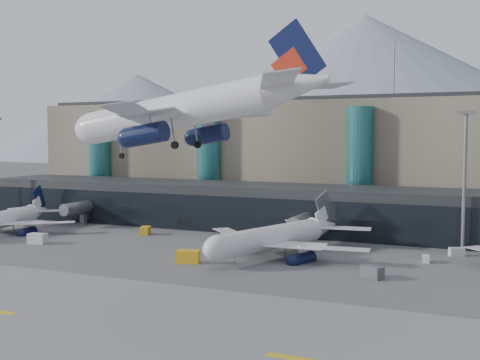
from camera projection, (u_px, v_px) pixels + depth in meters
name	position (u px, v px, depth m)	size (l,w,h in m)	color
ground	(194.00, 298.00, 78.36)	(900.00, 900.00, 0.00)	#515154
runway_strip	(129.00, 332.00, 64.66)	(400.00, 40.00, 0.04)	slate
runway_markings	(129.00, 332.00, 64.66)	(128.00, 1.00, 0.02)	gold
concourse	(319.00, 210.00, 130.69)	(170.00, 27.00, 10.00)	black
terminal_main	(266.00, 156.00, 169.40)	(130.00, 30.00, 31.00)	gray
teal_towers	(280.00, 164.00, 150.89)	(116.40, 19.40, 46.00)	#266A6C
mountain_ridge	(474.00, 100.00, 415.42)	(910.00, 400.00, 110.00)	gray
lightmast_mid	(465.00, 173.00, 109.05)	(3.00, 1.20, 25.60)	slate
hero_jet	(199.00, 99.00, 70.08)	(35.86, 36.53, 11.78)	white
jet_parked_left	(10.00, 213.00, 132.96)	(32.36, 32.77, 10.58)	white
jet_parked_mid	(283.00, 229.00, 107.33)	(34.89, 37.00, 11.89)	white
veh_a	(38.00, 239.00, 117.80)	(3.56, 2.00, 2.00)	silver
veh_b	(145.00, 231.00, 128.55)	(2.96, 1.82, 1.71)	gold
veh_c	(372.00, 272.00, 89.24)	(3.31, 1.75, 1.84)	#4D4D52
veh_d	(457.00, 252.00, 105.71)	(2.57, 1.38, 1.47)	silver
veh_g	(426.00, 259.00, 100.34)	(2.09, 1.22, 1.22)	silver
veh_h	(188.00, 257.00, 99.94)	(3.86, 2.03, 2.13)	gold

